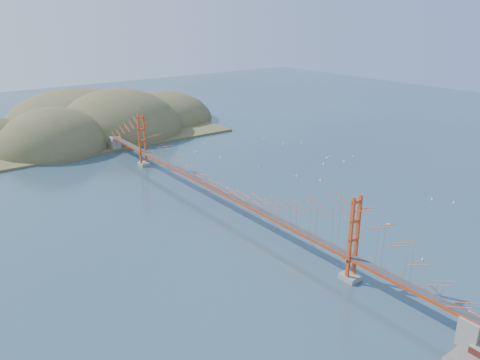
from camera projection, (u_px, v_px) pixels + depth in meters
ground at (219, 207)px, 83.54m from camera, size 320.00×320.00×0.00m
bridge at (218, 170)px, 81.29m from camera, size 2.20×94.40×12.00m
far_headlands at (92, 131)px, 136.21m from camera, size 84.00×58.00×25.00m
sailboat_14 at (324, 163)px, 106.86m from camera, size 0.59×0.66×0.75m
sailboat_15 at (302, 142)px, 123.95m from camera, size 0.58×0.63×0.70m
sailboat_7 at (204, 144)px, 122.97m from camera, size 0.56×0.55×0.63m
sailboat_1 at (297, 176)px, 99.03m from camera, size 0.56×0.59×0.66m
sailboat_5 at (353, 156)px, 112.45m from camera, size 0.54×0.54×0.60m
sailboat_13 at (432, 199)px, 86.82m from camera, size 0.68×0.68×0.71m
sailboat_8 at (264, 139)px, 127.73m from camera, size 0.68×0.68×0.74m
sailboat_0 at (321, 179)px, 96.71m from camera, size 0.55×0.63×0.72m
sailboat_17 at (283, 144)px, 122.68m from camera, size 0.56×0.55×0.63m
sailboat_16 at (259, 167)px, 104.68m from camera, size 0.55×0.55×0.58m
sailboat_3 at (220, 158)px, 111.09m from camera, size 0.62×0.62×0.69m
sailboat_9 at (344, 161)px, 108.45m from camera, size 0.61×0.61×0.64m
sailboat_2 at (454, 203)px, 85.03m from camera, size 0.65×0.65×0.69m
sailboat_4 at (327, 157)px, 111.35m from camera, size 0.67×0.67×0.72m
sailboat_11 at (330, 156)px, 112.10m from camera, size 0.58×0.58×0.61m
sailboat_12 at (196, 152)px, 115.72m from camera, size 0.66×0.66×0.73m
sailboat_10 at (389, 224)px, 76.63m from camera, size 0.69×0.69×0.73m
sailboat_extra_0 at (422, 259)px, 65.79m from camera, size 0.56×0.56×0.59m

